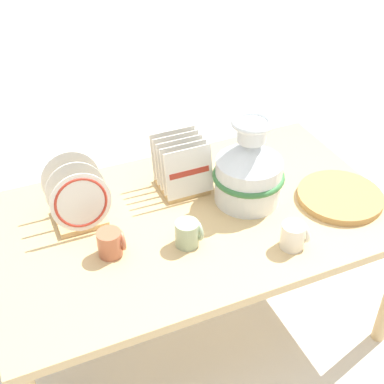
{
  "coord_description": "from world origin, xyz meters",
  "views": [
    {
      "loc": [
        -0.61,
        -1.4,
        1.85
      ],
      "look_at": [
        0.0,
        0.0,
        0.71
      ],
      "focal_mm": 50.0,
      "sensor_mm": 36.0,
      "label": 1
    }
  ],
  "objects_px": {
    "mug_cream_glaze": "(294,235)",
    "wicker_charger_stack": "(340,197)",
    "dish_rack_square_plates": "(182,170)",
    "dish_rack_round_plates": "(78,202)",
    "mug_terracotta_glaze": "(111,243)",
    "mug_sage_glaze": "(188,233)",
    "ceramic_vase": "(249,169)"
  },
  "relations": [
    {
      "from": "mug_sage_glaze",
      "to": "mug_cream_glaze",
      "type": "relative_size",
      "value": 1.0
    },
    {
      "from": "mug_cream_glaze",
      "to": "dish_rack_square_plates",
      "type": "bearing_deg",
      "value": 115.14
    },
    {
      "from": "wicker_charger_stack",
      "to": "mug_sage_glaze",
      "type": "height_order",
      "value": "mug_sage_glaze"
    },
    {
      "from": "mug_cream_glaze",
      "to": "wicker_charger_stack",
      "type": "bearing_deg",
      "value": 26.43
    },
    {
      "from": "ceramic_vase",
      "to": "dish_rack_square_plates",
      "type": "bearing_deg",
      "value": 139.6
    },
    {
      "from": "mug_sage_glaze",
      "to": "mug_cream_glaze",
      "type": "bearing_deg",
      "value": -25.34
    },
    {
      "from": "dish_rack_round_plates",
      "to": "mug_terracotta_glaze",
      "type": "relative_size",
      "value": 2.5
    },
    {
      "from": "dish_rack_round_plates",
      "to": "mug_terracotta_glaze",
      "type": "height_order",
      "value": "dish_rack_round_plates"
    },
    {
      "from": "dish_rack_round_plates",
      "to": "mug_cream_glaze",
      "type": "xyz_separation_m",
      "value": [
        0.64,
        -0.42,
        -0.04
      ]
    },
    {
      "from": "ceramic_vase",
      "to": "mug_sage_glaze",
      "type": "bearing_deg",
      "value": -154.9
    },
    {
      "from": "dish_rack_round_plates",
      "to": "wicker_charger_stack",
      "type": "bearing_deg",
      "value": -15.83
    },
    {
      "from": "dish_rack_square_plates",
      "to": "mug_sage_glaze",
      "type": "height_order",
      "value": "dish_rack_square_plates"
    },
    {
      "from": "dish_rack_round_plates",
      "to": "mug_cream_glaze",
      "type": "distance_m",
      "value": 0.76
    },
    {
      "from": "ceramic_vase",
      "to": "dish_rack_square_plates",
      "type": "relative_size",
      "value": 1.64
    },
    {
      "from": "dish_rack_square_plates",
      "to": "wicker_charger_stack",
      "type": "xyz_separation_m",
      "value": [
        0.53,
        -0.31,
        -0.07
      ]
    },
    {
      "from": "dish_rack_square_plates",
      "to": "mug_terracotta_glaze",
      "type": "distance_m",
      "value": 0.44
    },
    {
      "from": "ceramic_vase",
      "to": "wicker_charger_stack",
      "type": "xyz_separation_m",
      "value": [
        0.33,
        -0.14,
        -0.13
      ]
    },
    {
      "from": "mug_sage_glaze",
      "to": "dish_rack_round_plates",
      "type": "bearing_deg",
      "value": 139.49
    },
    {
      "from": "dish_rack_square_plates",
      "to": "wicker_charger_stack",
      "type": "bearing_deg",
      "value": -30.89
    },
    {
      "from": "mug_sage_glaze",
      "to": "mug_cream_glaze",
      "type": "distance_m",
      "value": 0.36
    },
    {
      "from": "mug_terracotta_glaze",
      "to": "mug_sage_glaze",
      "type": "bearing_deg",
      "value": -12.68
    },
    {
      "from": "dish_rack_round_plates",
      "to": "wicker_charger_stack",
      "type": "height_order",
      "value": "dish_rack_round_plates"
    },
    {
      "from": "ceramic_vase",
      "to": "mug_cream_glaze",
      "type": "relative_size",
      "value": 3.67
    },
    {
      "from": "mug_sage_glaze",
      "to": "dish_rack_square_plates",
      "type": "bearing_deg",
      "value": 71.29
    },
    {
      "from": "mug_sage_glaze",
      "to": "mug_terracotta_glaze",
      "type": "distance_m",
      "value": 0.26
    },
    {
      "from": "dish_rack_square_plates",
      "to": "mug_cream_glaze",
      "type": "relative_size",
      "value": 2.24
    },
    {
      "from": "dish_rack_square_plates",
      "to": "mug_terracotta_glaze",
      "type": "bearing_deg",
      "value": -144.81
    },
    {
      "from": "ceramic_vase",
      "to": "mug_terracotta_glaze",
      "type": "distance_m",
      "value": 0.58
    },
    {
      "from": "wicker_charger_stack",
      "to": "mug_cream_glaze",
      "type": "height_order",
      "value": "mug_cream_glaze"
    },
    {
      "from": "mug_terracotta_glaze",
      "to": "dish_rack_square_plates",
      "type": "bearing_deg",
      "value": 35.19
    },
    {
      "from": "dish_rack_round_plates",
      "to": "mug_sage_glaze",
      "type": "relative_size",
      "value": 2.5
    },
    {
      "from": "mug_terracotta_glaze",
      "to": "mug_cream_glaze",
      "type": "bearing_deg",
      "value": -20.0
    }
  ]
}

